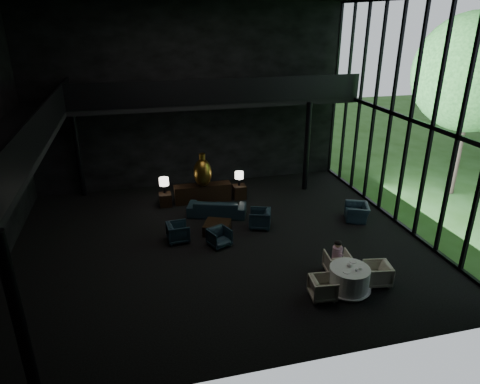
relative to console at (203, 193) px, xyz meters
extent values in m
cube|color=black|center=(-0.02, -3.73, -0.38)|extent=(14.00, 12.00, 0.02)
cube|color=black|center=(-0.02, 2.27, 3.62)|extent=(14.00, 0.04, 8.00)
cube|color=black|center=(-0.02, -9.73, 3.62)|extent=(14.00, 0.04, 8.00)
cube|color=black|center=(-6.02, -3.73, 3.62)|extent=(2.00, 12.00, 0.25)
cube|color=black|center=(0.98, 1.27, 3.62)|extent=(12.00, 2.00, 0.25)
cube|color=black|center=(-5.02, -3.73, 4.22)|extent=(0.06, 12.00, 1.00)
cube|color=black|center=(0.98, 0.27, 4.22)|extent=(12.00, 0.06, 1.00)
cylinder|color=black|center=(-5.02, -9.43, 1.62)|extent=(0.24, 0.24, 4.00)
cylinder|color=black|center=(-5.02, 1.97, 1.62)|extent=(0.24, 0.24, 4.00)
cylinder|color=black|center=(4.78, 0.27, 1.62)|extent=(0.24, 0.24, 4.00)
cylinder|color=#382D23|center=(10.98, -1.73, 2.07)|extent=(0.36, 0.36, 4.90)
sphere|color=#2B5E21|center=(10.98, -1.73, 4.87)|extent=(4.80, 4.80, 4.80)
cube|color=black|center=(0.00, 0.00, 0.00)|extent=(2.41, 0.55, 0.77)
ellipsoid|color=#AA7C35|center=(0.00, -0.16, 0.97)|extent=(0.76, 0.76, 1.18)
cylinder|color=#AA7C35|center=(0.00, -0.16, 1.68)|extent=(0.26, 0.26, 0.24)
cube|color=black|center=(-1.60, -0.08, -0.11)|extent=(0.50, 0.50, 0.55)
cylinder|color=black|center=(-1.60, 0.02, 0.34)|extent=(0.12, 0.12, 0.35)
cylinder|color=white|center=(-1.60, 0.02, 0.67)|extent=(0.40, 0.40, 0.32)
cube|color=black|center=(1.60, -0.04, -0.09)|extent=(0.53, 0.53, 0.59)
cylinder|color=black|center=(1.60, -0.02, 0.36)|extent=(0.11, 0.11, 0.32)
cylinder|color=white|center=(1.60, -0.02, 0.67)|extent=(0.37, 0.37, 0.29)
imported|color=#1E2D35|center=(0.31, -1.53, 0.11)|extent=(2.62, 1.52, 0.98)
imported|color=#1C2E3F|center=(-1.43, -3.26, -0.01)|extent=(0.72, 0.76, 0.74)
imported|color=black|center=(1.66, -2.95, 0.02)|extent=(0.95, 0.98, 0.81)
imported|color=#22313D|center=(-0.09, -3.94, -0.06)|extent=(0.79, 0.77, 0.64)
imported|color=#14232E|center=(5.52, -3.24, 0.00)|extent=(0.86, 1.04, 0.77)
cube|color=black|center=(0.03, -2.98, -0.18)|extent=(1.18, 1.18, 0.40)
cylinder|color=white|center=(3.02, -7.41, -0.01)|extent=(1.15, 1.15, 0.75)
cone|color=white|center=(3.02, -7.41, -0.33)|extent=(1.31, 1.31, 0.10)
imported|color=#A09884|center=(3.12, -6.46, -0.02)|extent=(0.77, 0.73, 0.72)
imported|color=#ABA492|center=(3.99, -7.31, -0.03)|extent=(0.74, 0.78, 0.70)
imported|color=#A8A399|center=(2.14, -7.56, -0.05)|extent=(0.67, 0.70, 0.66)
cylinder|color=#E4A8B9|center=(3.09, -6.45, 0.29)|extent=(0.31, 0.31, 0.44)
sphere|color=#D8A884|center=(3.09, -6.45, 0.62)|extent=(0.22, 0.22, 0.22)
ellipsoid|color=black|center=(3.09, -6.45, 0.65)|extent=(0.23, 0.23, 0.15)
cylinder|color=white|center=(2.82, -7.58, 0.37)|extent=(0.25, 0.25, 0.01)
cylinder|color=white|center=(3.26, -7.12, 0.37)|extent=(0.28, 0.28, 0.01)
cylinder|color=white|center=(3.26, -7.53, 0.37)|extent=(0.15, 0.15, 0.01)
cylinder|color=white|center=(3.25, -7.55, 0.41)|extent=(0.10, 0.10, 0.07)
ellipsoid|color=white|center=(3.04, -7.31, 0.41)|extent=(0.16, 0.16, 0.08)
cylinder|color=#99999E|center=(3.10, -7.59, 0.40)|extent=(0.08, 0.08, 0.07)
camera|label=1|loc=(-2.57, -16.74, 7.03)|focal=32.00mm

